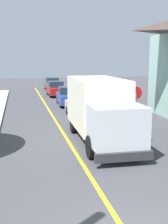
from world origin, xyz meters
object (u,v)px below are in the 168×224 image
at_px(box_truck, 100,107).
at_px(parked_car_far, 56,89).
at_px(parked_van_across, 122,104).
at_px(parked_car_furthest, 52,84).
at_px(parked_car_near, 82,106).
at_px(stop_sign, 136,99).
at_px(parked_car_mid, 68,96).

bearing_deg(box_truck, parked_car_far, 89.48).
bearing_deg(parked_van_across, parked_car_furthest, 99.12).
xyz_separation_m(parked_car_near, parked_van_across, (3.18, 0.31, 0.00)).
xyz_separation_m(parked_car_far, stop_sign, (2.50, -17.38, 1.06)).
bearing_deg(parked_car_mid, parked_car_furthest, 89.44).
bearing_deg(parked_car_furthest, parked_car_far, -93.09).
height_order(parked_car_far, stop_sign, stop_sign).
distance_m(parked_car_mid, parked_car_far, 6.92).
relative_size(parked_car_furthest, parked_van_across, 1.01).
bearing_deg(parked_van_across, parked_car_far, 105.26).
relative_size(parked_car_mid, parked_van_across, 1.01).
bearing_deg(stop_sign, box_truck, -146.74).
distance_m(parked_car_far, parked_van_across, 12.96).
relative_size(box_truck, stop_sign, 2.73).
bearing_deg(parked_car_mid, parked_van_across, -60.28).
distance_m(parked_car_furthest, stop_sign, 24.04).
height_order(parked_car_near, stop_sign, stop_sign).
relative_size(parked_car_mid, parked_car_far, 1.01).
bearing_deg(box_truck, parked_van_across, 61.60).
relative_size(box_truck, parked_car_far, 1.64).
bearing_deg(parked_car_near, parked_car_mid, 90.13).
bearing_deg(parked_car_mid, parked_car_far, 91.83).
xyz_separation_m(box_truck, parked_car_far, (0.17, 19.13, -0.97)).
height_order(box_truck, parked_car_mid, box_truck).
relative_size(parked_car_far, stop_sign, 1.66).
xyz_separation_m(parked_car_near, parked_car_far, (-0.23, 12.81, 0.00)).
bearing_deg(parked_van_across, parked_car_near, -174.40).
bearing_deg(parked_car_near, parked_car_furthest, 89.65).
height_order(parked_car_mid, parked_car_far, same).
xyz_separation_m(parked_car_mid, parked_car_far, (-0.22, 6.92, 0.00)).
height_order(parked_car_mid, parked_car_furthest, same).
height_order(box_truck, parked_car_far, box_truck).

